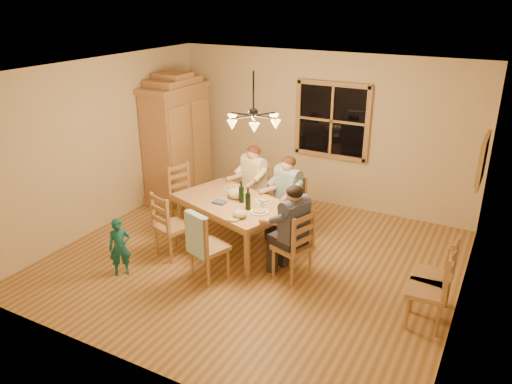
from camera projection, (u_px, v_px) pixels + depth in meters
The scene contains 33 objects.
floor at pixel (254, 260), 7.23m from camera, with size 5.50×5.50×0.00m, color olive.
ceiling at pixel (253, 71), 6.22m from camera, with size 5.50×5.00×0.02m, color white.
wall_back at pixel (321, 130), 8.77m from camera, with size 5.50×0.02×2.70m, color beige.
wall_left at pixel (102, 145), 7.93m from camera, with size 0.02×5.00×2.70m, color beige.
wall_right at pixel (472, 212), 5.52m from camera, with size 0.02×5.00×2.70m, color beige.
window at pixel (332, 121), 8.58m from camera, with size 1.30×0.06×1.30m.
painting at pixel (483, 160), 6.42m from camera, with size 0.06×0.78×0.64m.
chandelier at pixel (254, 120), 6.45m from camera, with size 0.77×0.68×0.71m.
armoire at pixel (177, 142), 9.15m from camera, with size 0.66×1.40×2.30m.
dining_table at pixel (233, 207), 7.37m from camera, with size 1.95×1.53×0.76m.
chair_far_left at pixel (253, 205), 8.31m from camera, with size 0.55×0.54×0.99m.
chair_far_right at pixel (286, 220), 7.80m from camera, with size 0.55×0.54×0.99m.
chair_near_left at pixel (173, 236), 7.27m from camera, with size 0.55×0.54×0.99m.
chair_near_right at pixel (210, 257), 6.70m from camera, with size 0.55×0.54×0.99m.
chair_end_left at pixel (187, 206), 8.30m from camera, with size 0.54×0.55×0.99m.
chair_end_right at pixel (292, 257), 6.71m from camera, with size 0.54×0.55×0.99m.
adult_woman at pixel (253, 175), 8.11m from camera, with size 0.49×0.52×0.87m.
adult_plaid_man at pixel (287, 188), 7.60m from camera, with size 0.49×0.52×0.87m.
adult_slate_man at pixel (293, 221), 6.51m from camera, with size 0.52×0.49×0.87m.
towel at pixel (197, 235), 6.43m from camera, with size 0.38×0.10×0.58m, color #ADD8EA.
wine_bottle_a at pixel (241, 192), 7.21m from camera, with size 0.08×0.08×0.33m, color black.
wine_bottle_b at pixel (248, 199), 6.98m from camera, with size 0.08×0.08×0.33m, color black.
plate_woman at pixel (232, 188), 7.77m from camera, with size 0.26×0.26×0.02m, color white.
plate_plaid at pixel (264, 201), 7.30m from camera, with size 0.26×0.26×0.02m, color white.
plate_slate at pixel (259, 212), 6.93m from camera, with size 0.26×0.26×0.02m, color white.
wine_glass_a at pixel (236, 189), 7.56m from camera, with size 0.06×0.06×0.14m, color silver.
wine_glass_b at pixel (262, 204), 7.03m from camera, with size 0.06×0.06×0.14m, color silver.
cap at pixel (240, 214), 6.77m from camera, with size 0.20×0.20×0.11m, color #C9B986.
napkin at pixel (220, 202), 7.24m from camera, with size 0.18×0.14×0.03m, color #485485.
cloth_bundle at pixel (236, 194), 7.38m from camera, with size 0.28×0.22×0.15m, color beige.
child at pixel (120, 247), 6.73m from camera, with size 0.30×0.20×0.82m, color #176168.
chair_spare_front at pixel (425, 302), 5.74m from camera, with size 0.45×0.47×0.99m.
chair_spare_back at pixel (430, 288), 6.00m from camera, with size 0.46×0.48×0.99m.
Camera 1 is at (3.02, -5.57, 3.63)m, focal length 35.00 mm.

